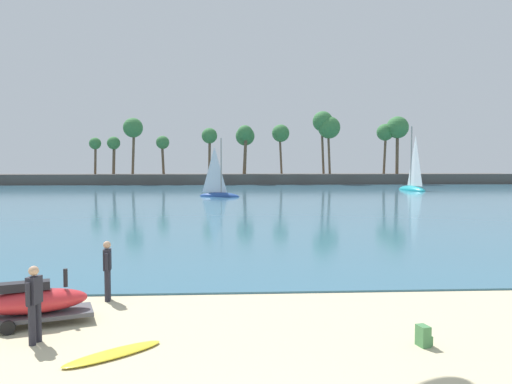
% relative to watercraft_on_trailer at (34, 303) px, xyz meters
% --- Properties ---
extents(sea, '(220.00, 113.13, 0.06)m').
position_rel_watercraft_on_trailer_xyz_m(sea, '(4.65, 59.07, -0.49)').
color(sea, '#386B84').
rests_on(sea, ground).
extents(palm_headland, '(98.60, 6.44, 12.58)m').
position_rel_watercraft_on_trailer_xyz_m(palm_headland, '(6.25, 75.47, 2.52)').
color(palm_headland, '#514C47').
rests_on(palm_headland, ground).
extents(watercraft_on_trailer, '(2.78, 1.82, 1.28)m').
position_rel_watercraft_on_trailer_xyz_m(watercraft_on_trailer, '(0.00, 0.00, 0.00)').
color(watercraft_on_trailer, '#4C4C51').
rests_on(watercraft_on_trailer, ground).
extents(person_rigging_by_gear, '(0.26, 0.54, 1.67)m').
position_rel_watercraft_on_trailer_xyz_m(person_rigging_by_gear, '(0.50, -1.27, 0.38)').
color(person_rigging_by_gear, '#23232D').
rests_on(person_rigging_by_gear, ground).
extents(person_at_waterline, '(0.24, 0.55, 1.67)m').
position_rel_watercraft_on_trailer_xyz_m(person_at_waterline, '(1.25, 2.05, 0.38)').
color(person_at_waterline, '#23232D').
rests_on(person_at_waterline, ground).
extents(backpack_by_trailer, '(0.32, 0.34, 0.44)m').
position_rel_watercraft_on_trailer_xyz_m(backpack_by_trailer, '(8.68, -1.90, -0.31)').
color(backpack_by_trailer, '#47844C').
rests_on(backpack_by_trailer, ground).
extents(surfboard, '(1.95, 1.73, 0.08)m').
position_rel_watercraft_on_trailer_xyz_m(surfboard, '(2.31, -2.07, -0.48)').
color(surfboard, yellow).
rests_on(surfboard, ground).
extents(sailboat_mid_bay, '(2.74, 6.54, 9.19)m').
position_rel_watercraft_on_trailer_xyz_m(sailboat_mid_bay, '(29.31, 54.42, 0.37)').
color(sailboat_mid_bay, teal).
rests_on(sailboat_mid_bay, sea).
extents(sailboat_toward_headland, '(4.90, 3.22, 6.86)m').
position_rel_watercraft_on_trailer_xyz_m(sailboat_toward_headland, '(3.62, 43.68, 0.16)').
color(sailboat_toward_headland, '#234793').
rests_on(sailboat_toward_headland, sea).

